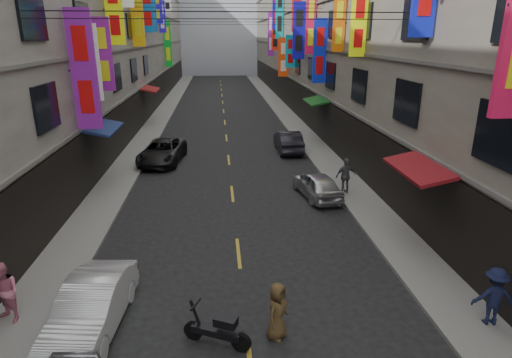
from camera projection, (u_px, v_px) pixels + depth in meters
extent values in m
cube|color=slate|center=(156.00, 123.00, 37.32)|extent=(2.00, 90.00, 0.12)
cube|color=slate|center=(292.00, 121.00, 38.33)|extent=(2.00, 90.00, 0.12)
cube|color=#9B948D|center=(70.00, 6.00, 33.79)|extent=(10.00, 90.00, 19.00)
cube|color=black|center=(144.00, 107.00, 36.78)|extent=(0.12, 85.50, 3.00)
cube|color=#66635E|center=(142.00, 87.00, 36.23)|extent=(0.16, 90.00, 0.14)
cube|color=#66635E|center=(139.00, 47.00, 35.21)|extent=(0.16, 90.00, 0.14)
cube|color=#66635E|center=(135.00, 5.00, 34.19)|extent=(0.16, 90.00, 0.14)
cube|color=gray|center=(365.00, 8.00, 35.82)|extent=(10.00, 90.00, 19.00)
cube|color=black|center=(303.00, 104.00, 37.95)|extent=(0.12, 85.50, 3.00)
cube|color=#66635E|center=(303.00, 85.00, 37.41)|extent=(0.16, 90.00, 0.14)
cube|color=#66635E|center=(305.00, 47.00, 36.38)|extent=(0.16, 90.00, 0.14)
cube|color=#66635E|center=(306.00, 6.00, 35.36)|extent=(0.16, 90.00, 0.14)
cube|color=#B5BBCA|center=(218.00, 15.00, 81.51)|extent=(18.00, 8.00, 22.00)
cube|color=#6C167D|center=(84.00, 71.00, 18.61)|extent=(1.08, 0.18, 5.14)
cylinder|color=black|center=(83.00, 71.00, 18.60)|extent=(1.18, 0.08, 0.08)
cube|color=silver|center=(91.00, 63.00, 20.31)|extent=(0.77, 0.18, 3.55)
cylinder|color=black|center=(90.00, 63.00, 20.30)|extent=(0.87, 0.08, 0.08)
cube|color=#E8FF0D|center=(359.00, 24.00, 21.20)|extent=(0.79, 0.18, 3.15)
cylinder|color=black|center=(360.00, 24.00, 21.20)|extent=(0.89, 0.08, 0.08)
cube|color=#76167A|center=(103.00, 55.00, 22.26)|extent=(0.90, 0.18, 3.72)
cylinder|color=black|center=(102.00, 55.00, 22.26)|extent=(1.00, 0.08, 0.08)
cube|color=#C6570B|center=(339.00, 23.00, 24.73)|extent=(0.69, 0.18, 3.23)
cylinder|color=black|center=(340.00, 23.00, 24.74)|extent=(0.79, 0.08, 0.08)
cube|color=#D5E40C|center=(114.00, 10.00, 24.66)|extent=(1.00, 0.18, 3.91)
cylinder|color=black|center=(113.00, 9.00, 24.65)|extent=(1.10, 0.08, 0.08)
cube|color=#0E1FA7|center=(320.00, 51.00, 29.17)|extent=(0.89, 0.18, 4.26)
cylinder|color=black|center=(320.00, 51.00, 29.17)|extent=(0.99, 0.08, 0.08)
cube|color=red|center=(311.00, 23.00, 31.97)|extent=(0.73, 0.18, 4.43)
cylinder|color=black|center=(311.00, 23.00, 31.98)|extent=(0.83, 0.08, 0.08)
cube|color=#D5990B|center=(137.00, 11.00, 32.07)|extent=(0.92, 0.18, 5.09)
cylinder|color=black|center=(136.00, 11.00, 32.06)|extent=(1.02, 0.08, 0.08)
cube|color=#0F0D97|center=(299.00, 31.00, 35.81)|extent=(1.04, 0.18, 4.57)
cylinder|color=black|center=(299.00, 31.00, 35.82)|extent=(1.14, 0.08, 0.08)
cube|color=#0E55A4|center=(147.00, 8.00, 36.28)|extent=(1.18, 0.18, 3.90)
cylinder|color=black|center=(147.00, 8.00, 36.27)|extent=(1.28, 0.08, 0.08)
cube|color=red|center=(296.00, 12.00, 37.73)|extent=(0.73, 0.18, 3.21)
cylinder|color=black|center=(296.00, 12.00, 37.73)|extent=(0.83, 0.08, 0.08)
cube|color=#0C8598|center=(290.00, 51.00, 40.42)|extent=(0.94, 0.18, 2.96)
cylinder|color=black|center=(291.00, 51.00, 40.42)|extent=(1.04, 0.08, 0.08)
cube|color=#0D46A0|center=(152.00, 14.00, 39.87)|extent=(0.86, 0.18, 3.05)
cylinder|color=black|center=(151.00, 14.00, 39.86)|extent=(0.96, 0.08, 0.08)
cube|color=#1C11CC|center=(156.00, 7.00, 42.00)|extent=(1.14, 0.18, 3.14)
cylinder|color=black|center=(156.00, 7.00, 41.99)|extent=(1.24, 0.08, 0.08)
cube|color=red|center=(284.00, 57.00, 44.33)|extent=(1.06, 0.18, 3.91)
cylinder|color=black|center=(284.00, 57.00, 44.33)|extent=(1.16, 0.08, 0.08)
cube|color=#0C8C92|center=(280.00, 12.00, 46.84)|extent=(0.85, 0.18, 5.67)
cylinder|color=black|center=(280.00, 12.00, 46.84)|extent=(0.95, 0.08, 0.08)
cube|color=#2110BD|center=(162.00, 17.00, 47.94)|extent=(0.75, 0.18, 3.39)
cylinder|color=black|center=(162.00, 17.00, 47.94)|extent=(0.85, 0.08, 0.08)
cube|color=#0F0FB3|center=(277.00, 7.00, 48.59)|extent=(0.95, 0.18, 4.89)
cylinder|color=black|center=(277.00, 7.00, 48.60)|extent=(1.05, 0.08, 0.08)
cube|color=red|center=(275.00, 37.00, 50.90)|extent=(0.87, 0.18, 3.12)
cylinder|color=black|center=(275.00, 37.00, 50.90)|extent=(0.97, 0.08, 0.08)
cube|color=#0D9124|center=(168.00, 44.00, 52.16)|extent=(0.88, 0.18, 5.46)
cylinder|color=black|center=(167.00, 44.00, 52.15)|extent=(0.98, 0.08, 0.08)
cube|color=white|center=(167.00, 1.00, 52.85)|extent=(0.92, 0.18, 2.70)
cylinder|color=black|center=(167.00, 1.00, 52.85)|extent=(1.02, 0.08, 0.08)
cube|color=#781780|center=(271.00, 34.00, 55.00)|extent=(0.78, 0.18, 5.49)
cylinder|color=black|center=(271.00, 34.00, 55.01)|extent=(0.88, 0.08, 0.08)
cube|color=maroon|center=(419.00, 168.00, 14.77)|extent=(1.39, 3.20, 0.41)
cube|color=navy|center=(103.00, 127.00, 21.25)|extent=(1.39, 3.20, 0.41)
cube|color=#155117|center=(316.00, 101.00, 29.87)|extent=(1.39, 3.20, 0.41)
cube|color=maroon|center=(150.00, 89.00, 36.35)|extent=(1.39, 3.20, 0.41)
cylinder|color=black|center=(230.00, 12.00, 16.35)|extent=(14.00, 0.04, 0.04)
cylinder|color=black|center=(223.00, 3.00, 29.17)|extent=(14.00, 0.04, 0.04)
cylinder|color=black|center=(221.00, 22.00, 42.64)|extent=(14.00, 0.04, 0.04)
cube|color=gold|center=(238.00, 253.00, 15.19)|extent=(0.12, 2.20, 0.01)
cube|color=gold|center=(232.00, 194.00, 20.86)|extent=(0.12, 2.20, 0.01)
cube|color=gold|center=(229.00, 160.00, 26.52)|extent=(0.12, 2.20, 0.01)
cube|color=gold|center=(226.00, 138.00, 32.18)|extent=(0.12, 2.20, 0.01)
cube|color=gold|center=(225.00, 122.00, 37.84)|extent=(0.12, 2.20, 0.01)
cube|color=gold|center=(224.00, 111.00, 43.50)|extent=(0.12, 2.20, 0.01)
cube|color=gold|center=(223.00, 102.00, 49.17)|extent=(0.12, 2.20, 0.01)
cube|color=gold|center=(222.00, 95.00, 54.83)|extent=(0.12, 2.20, 0.01)
cube|color=gold|center=(221.00, 90.00, 60.49)|extent=(0.12, 2.20, 0.01)
cube|color=gold|center=(221.00, 85.00, 66.15)|extent=(0.12, 2.20, 0.01)
cube|color=gold|center=(220.00, 81.00, 71.81)|extent=(0.12, 2.20, 0.01)
cylinder|color=black|center=(194.00, 331.00, 10.82)|extent=(0.50, 0.32, 0.50)
cylinder|color=black|center=(241.00, 342.00, 10.40)|extent=(0.50, 0.32, 0.50)
cube|color=black|center=(217.00, 331.00, 10.56)|extent=(1.31, 0.82, 0.18)
cube|color=black|center=(226.00, 322.00, 10.37)|extent=(0.63, 0.52, 0.22)
cylinder|color=black|center=(196.00, 316.00, 10.64)|extent=(0.35, 0.22, 0.88)
cylinder|color=black|center=(196.00, 304.00, 10.53)|extent=(0.26, 0.48, 0.06)
cylinder|color=black|center=(309.00, 195.00, 20.03)|extent=(0.14, 0.51, 0.50)
cylinder|color=black|center=(302.00, 185.00, 21.25)|extent=(0.14, 0.51, 0.50)
cube|color=black|center=(306.00, 187.00, 20.59)|extent=(0.36, 1.31, 0.18)
cube|color=black|center=(305.00, 178.00, 20.71)|extent=(0.35, 0.56, 0.22)
cylinder|color=black|center=(309.00, 185.00, 19.98)|extent=(0.10, 0.36, 0.88)
cylinder|color=black|center=(309.00, 178.00, 19.87)|extent=(0.50, 0.08, 0.06)
imported|color=white|center=(91.00, 307.00, 11.05)|extent=(1.74, 4.14, 1.33)
imported|color=black|center=(162.00, 152.00, 25.78)|extent=(2.83, 5.10, 1.35)
imported|color=silver|center=(317.00, 185.00, 20.23)|extent=(2.02, 3.80, 1.23)
imported|color=#232229|center=(288.00, 141.00, 28.26)|extent=(1.46, 4.19, 1.38)
imported|color=pink|center=(4.00, 293.00, 11.14)|extent=(0.99, 0.90, 1.69)
imported|color=#131836|center=(494.00, 296.00, 11.07)|extent=(1.10, 0.66, 1.61)
imported|color=#545557|center=(346.00, 176.00, 20.36)|extent=(1.11, 0.76, 1.73)
imported|color=#4F3A1F|center=(277.00, 311.00, 10.73)|extent=(0.86, 0.91, 1.54)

